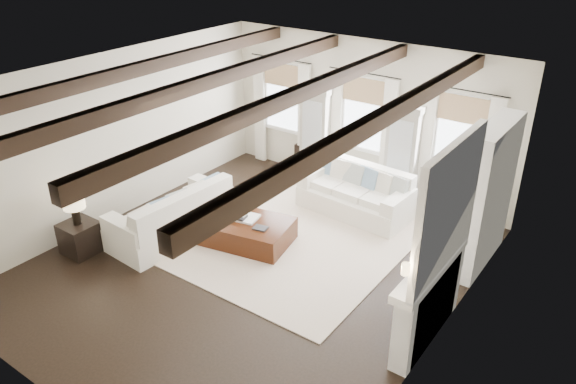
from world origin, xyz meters
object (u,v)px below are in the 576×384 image
Objects in this scene: ottoman at (245,231)px; side_table_back at (307,157)px; sofa_left at (174,218)px; side_table_front at (80,238)px; sofa_back at (357,194)px.

side_table_back is at bearing 93.01° from ottoman.
side_table_front is (-0.97, -1.32, -0.11)m from sofa_left.
sofa_back is at bearing 51.67° from sofa_left.
ottoman is 2.90× the size of side_table_front.
sofa_left reaches higher than side_table_front.
sofa_back reaches higher than ottoman.
sofa_back is 5.24m from side_table_front.
side_table_back is at bearing 85.38° from sofa_left.
sofa_back is 2.45m from ottoman.
sofa_back is at bearing -29.65° from side_table_back.
ottoman is at bearing -75.72° from side_table_back.
sofa_left is 3.59× the size of side_table_back.
side_table_front is at bearing -148.65° from ottoman.
ottoman is (-1.08, -2.19, -0.17)m from sofa_back.
ottoman is (1.15, 0.63, -0.18)m from sofa_left.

